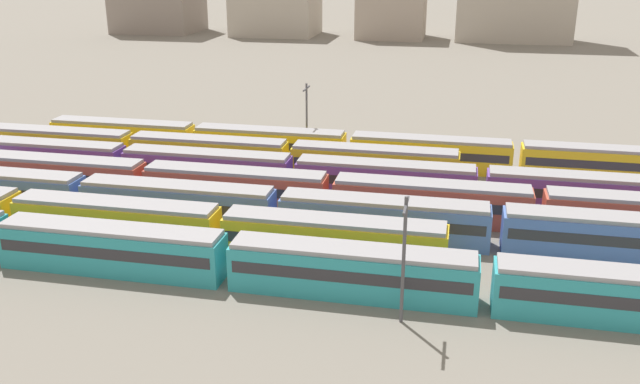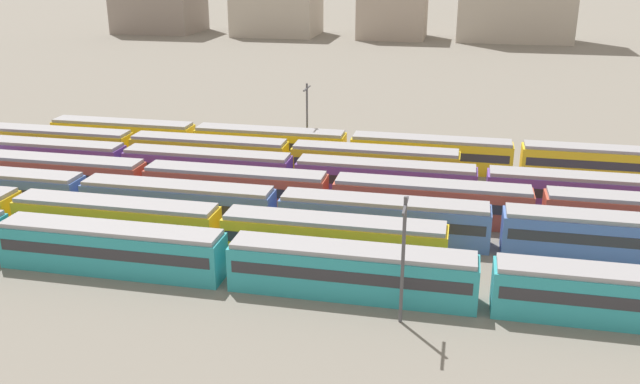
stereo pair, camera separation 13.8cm
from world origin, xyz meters
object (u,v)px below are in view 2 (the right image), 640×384
object	(u,v)px
train_track_5	(209,153)
catenary_pole_1	(307,115)
train_track_1	(117,221)
catenary_pole_2	(403,254)
train_track_2	(496,228)
train_track_0	(227,259)
train_track_3	(331,194)
train_track_6	(348,148)
train_track_4	(482,187)

from	to	relation	value
train_track_5	catenary_pole_1	size ratio (longest dim) A/B	6.38
train_track_1	catenary_pole_2	size ratio (longest dim) A/B	6.16
train_track_2	catenary_pole_1	xyz separation A→B (m)	(-21.68, 23.68, 3.00)
train_track_0	train_track_3	bearing A→B (deg)	72.88
train_track_1	train_track_3	xyz separation A→B (m)	(16.59, 10.40, 0.00)
train_track_6	train_track_0	bearing A→B (deg)	-96.99
train_track_3	train_track_4	size ratio (longest dim) A/B	0.66
catenary_pole_1	catenary_pole_2	bearing A→B (deg)	-67.90
catenary_pole_2	train_track_0	bearing A→B (deg)	166.83
train_track_2	train_track_6	size ratio (longest dim) A/B	1.51
train_track_1	train_track_5	world-z (taller)	same
train_track_4	train_track_5	distance (m)	30.57
train_track_4	train_track_6	xyz separation A→B (m)	(-15.00, 10.40, 0.00)
train_track_5	catenary_pole_1	xyz separation A→B (m)	(9.55, 8.08, 3.00)
train_track_1	catenary_pole_2	world-z (taller)	catenary_pole_2
train_track_1	train_track_3	distance (m)	19.58
train_track_4	catenary_pole_1	world-z (taller)	catenary_pole_1
train_track_3	train_track_4	distance (m)	14.95
train_track_4	train_track_5	bearing A→B (deg)	170.20
train_track_2	train_track_3	size ratio (longest dim) A/B	1.51
train_track_1	train_track_5	size ratio (longest dim) A/B	1.00
train_track_6	catenary_pole_1	bearing A→B (deg)	152.69
train_track_0	train_track_2	xyz separation A→B (m)	(19.93, 10.40, 0.00)
train_track_2	train_track_4	bearing A→B (deg)	96.05
train_track_0	train_track_4	bearing A→B (deg)	47.86
train_track_2	catenary_pole_1	bearing A→B (deg)	132.47
train_track_6	train_track_2	bearing A→B (deg)	-52.25
train_track_1	train_track_4	world-z (taller)	same
train_track_5	train_track_0	bearing A→B (deg)	-66.52
train_track_5	train_track_6	bearing A→B (deg)	18.98
train_track_5	train_track_6	world-z (taller)	same
catenary_pole_1	train_track_0	bearing A→B (deg)	-87.06
train_track_1	train_track_4	bearing A→B (deg)	27.00
train_track_6	train_track_5	bearing A→B (deg)	-161.02
train_track_0	catenary_pole_2	distance (m)	14.08
train_track_4	catenary_pole_1	size ratio (longest dim) A/B	12.86
train_track_0	train_track_4	size ratio (longest dim) A/B	0.66
train_track_2	train_track_5	world-z (taller)	same
train_track_3	train_track_5	bearing A→B (deg)	147.14
train_track_3	catenary_pole_1	distance (m)	19.83
train_track_1	train_track_2	world-z (taller)	same
train_track_1	catenary_pole_1	xyz separation A→B (m)	(10.04, 28.88, 3.00)
train_track_4	catenary_pole_2	distance (m)	24.74
train_track_3	catenary_pole_2	world-z (taller)	catenary_pole_2
train_track_4	train_track_2	bearing A→B (deg)	-83.95
train_track_2	train_track_5	xyz separation A→B (m)	(-31.22, 15.60, -0.00)
catenary_pole_1	train_track_4	bearing A→B (deg)	-32.84
train_track_0	train_track_4	distance (m)	28.05
train_track_3	train_track_5	size ratio (longest dim) A/B	1.34
train_track_2	train_track_6	world-z (taller)	same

